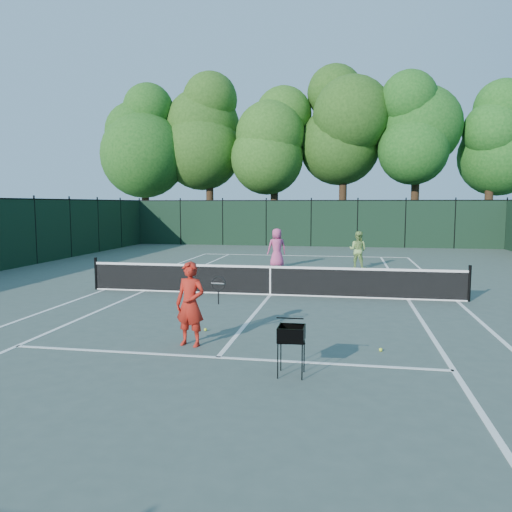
% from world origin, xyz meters
% --- Properties ---
extents(ground, '(90.00, 90.00, 0.00)m').
position_xyz_m(ground, '(0.00, 0.00, 0.00)').
color(ground, '#435149').
rests_on(ground, ground).
extents(sideline_doubles_left, '(0.10, 23.77, 0.01)m').
position_xyz_m(sideline_doubles_left, '(-5.49, 0.00, 0.00)').
color(sideline_doubles_left, white).
rests_on(sideline_doubles_left, ground).
extents(sideline_doubles_right, '(0.10, 23.77, 0.01)m').
position_xyz_m(sideline_doubles_right, '(5.49, 0.00, 0.00)').
color(sideline_doubles_right, white).
rests_on(sideline_doubles_right, ground).
extents(sideline_singles_left, '(0.10, 23.77, 0.01)m').
position_xyz_m(sideline_singles_left, '(-4.12, 0.00, 0.00)').
color(sideline_singles_left, white).
rests_on(sideline_singles_left, ground).
extents(sideline_singles_right, '(0.10, 23.77, 0.01)m').
position_xyz_m(sideline_singles_right, '(4.12, 0.00, 0.00)').
color(sideline_singles_right, white).
rests_on(sideline_singles_right, ground).
extents(baseline_far, '(10.97, 0.10, 0.01)m').
position_xyz_m(baseline_far, '(0.00, 11.88, 0.00)').
color(baseline_far, white).
rests_on(baseline_far, ground).
extents(service_line_near, '(8.23, 0.10, 0.01)m').
position_xyz_m(service_line_near, '(0.00, -6.40, 0.00)').
color(service_line_near, white).
rests_on(service_line_near, ground).
extents(service_line_far, '(8.23, 0.10, 0.01)m').
position_xyz_m(service_line_far, '(0.00, 6.40, 0.00)').
color(service_line_far, white).
rests_on(service_line_far, ground).
extents(center_service_line, '(0.10, 12.80, 0.01)m').
position_xyz_m(center_service_line, '(0.00, 0.00, 0.00)').
color(center_service_line, white).
rests_on(center_service_line, ground).
extents(tennis_net, '(11.69, 0.09, 1.06)m').
position_xyz_m(tennis_net, '(0.00, 0.00, 0.48)').
color(tennis_net, black).
rests_on(tennis_net, ground).
extents(fence_far, '(24.00, 0.05, 3.00)m').
position_xyz_m(fence_far, '(0.00, 18.00, 1.50)').
color(fence_far, black).
rests_on(fence_far, ground).
extents(tree_0, '(6.40, 6.40, 13.14)m').
position_xyz_m(tree_0, '(-13.00, 21.50, 8.16)').
color(tree_0, black).
rests_on(tree_0, ground).
extents(tree_1, '(6.80, 6.80, 13.98)m').
position_xyz_m(tree_1, '(-8.00, 22.00, 8.69)').
color(tree_1, black).
rests_on(tree_1, ground).
extents(tree_2, '(6.00, 6.00, 12.40)m').
position_xyz_m(tree_2, '(-3.00, 21.80, 7.73)').
color(tree_2, black).
rests_on(tree_2, ground).
extents(tree_3, '(7.00, 7.00, 14.45)m').
position_xyz_m(tree_3, '(2.00, 22.30, 9.01)').
color(tree_3, black).
rests_on(tree_3, ground).
extents(tree_4, '(6.20, 6.20, 12.97)m').
position_xyz_m(tree_4, '(7.00, 21.60, 8.14)').
color(tree_4, black).
rests_on(tree_4, ground).
extents(tree_5, '(5.80, 5.80, 12.23)m').
position_xyz_m(tree_5, '(12.00, 22.10, 7.71)').
color(tree_5, black).
rests_on(tree_5, ground).
extents(coach, '(1.00, 0.57, 1.68)m').
position_xyz_m(coach, '(-0.73, -5.73, 0.84)').
color(coach, red).
rests_on(coach, ground).
extents(player_pink, '(0.99, 0.84, 1.73)m').
position_xyz_m(player_pink, '(-0.74, 6.87, 0.86)').
color(player_pink, '#C44579').
rests_on(player_pink, ground).
extents(player_green, '(0.96, 0.85, 1.63)m').
position_xyz_m(player_green, '(2.80, 7.01, 0.81)').
color(player_green, '#8AB65B').
rests_on(player_green, ground).
extents(ball_hopper, '(0.49, 0.49, 0.83)m').
position_xyz_m(ball_hopper, '(1.42, -7.11, 0.69)').
color(ball_hopper, black).
rests_on(ball_hopper, ground).
extents(loose_ball_near_cart, '(0.07, 0.07, 0.07)m').
position_xyz_m(loose_ball_near_cart, '(2.97, -5.48, 0.03)').
color(loose_ball_near_cart, '#CCF231').
rests_on(loose_ball_near_cart, ground).
extents(loose_ball_midcourt, '(0.07, 0.07, 0.07)m').
position_xyz_m(loose_ball_midcourt, '(-0.76, -4.60, 0.03)').
color(loose_ball_midcourt, '#C1DA2C').
rests_on(loose_ball_midcourt, ground).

